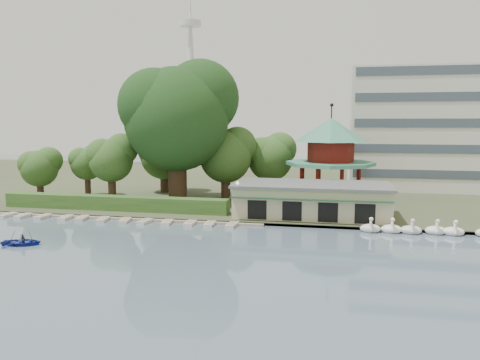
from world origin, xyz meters
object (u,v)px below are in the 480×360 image
(boathouse, at_px, (312,199))
(rowboat_with_passengers, at_px, (22,239))
(dock, at_px, (125,218))
(pavilion, at_px, (331,152))
(big_tree, at_px, (178,112))

(boathouse, distance_m, rowboat_with_passengers, 31.86)
(dock, relative_size, pavilion, 2.52)
(boathouse, height_order, pavilion, pavilion)
(big_tree, bearing_deg, boathouse, -18.41)
(boathouse, relative_size, rowboat_with_passengers, 3.21)
(boathouse, relative_size, big_tree, 0.93)
(pavilion, xyz_separation_m, big_tree, (-20.80, -3.77, 5.45))
(big_tree, xyz_separation_m, rowboat_with_passengers, (-7.62, -23.96, -12.40))
(dock, height_order, pavilion, pavilion)
(dock, distance_m, big_tree, 17.21)
(dock, distance_m, boathouse, 22.62)
(dock, distance_m, pavilion, 29.14)
(dock, height_order, boathouse, boathouse)
(dock, xyz_separation_m, big_tree, (3.20, 11.03, 12.82))
(dock, bearing_deg, pavilion, 31.66)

